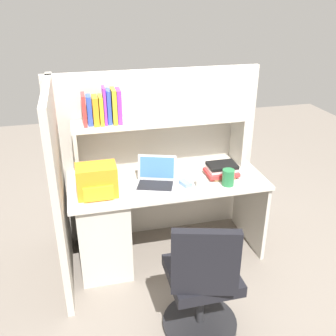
# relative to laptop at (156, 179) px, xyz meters

# --- Properties ---
(ground_plane) EXTENTS (8.00, 8.00, 0.00)m
(ground_plane) POSITION_rel_laptop_xyz_m (0.11, 0.08, -0.78)
(ground_plane) COLOR slate
(desk) EXTENTS (1.60, 0.70, 0.73)m
(desk) POSITION_rel_laptop_xyz_m (-0.28, 0.08, -0.38)
(desk) COLOR beige
(desk) RESTS_ON ground_plane
(cubicle_partition_rear) EXTENTS (1.84, 0.05, 1.55)m
(cubicle_partition_rear) POSITION_rel_laptop_xyz_m (0.11, 0.46, -0.01)
(cubicle_partition_rear) COLOR #BCB5A8
(cubicle_partition_rear) RESTS_ON ground_plane
(cubicle_partition_left) EXTENTS (0.05, 1.06, 1.55)m
(cubicle_partition_left) POSITION_rel_laptop_xyz_m (-0.74, 0.03, -0.01)
(cubicle_partition_left) COLOR #BCB5A8
(cubicle_partition_left) RESTS_ON ground_plane
(overhead_hutch) EXTENTS (1.44, 0.28, 0.45)m
(overhead_hutch) POSITION_rel_laptop_xyz_m (0.11, 0.28, 0.30)
(overhead_hutch) COLOR #BCB7AC
(overhead_hutch) RESTS_ON desk
(reference_books_on_shelf) EXTENTS (0.30, 0.18, 0.29)m
(reference_books_on_shelf) POSITION_rel_laptop_xyz_m (-0.36, 0.28, 0.53)
(reference_books_on_shelf) COLOR red
(reference_books_on_shelf) RESTS_ON overhead_hutch
(laptop) EXTENTS (0.38, 0.34, 0.22)m
(laptop) POSITION_rel_laptop_xyz_m (0.00, 0.00, 0.00)
(laptop) COLOR #B7BABF
(laptop) RESTS_ON desk
(backpack) EXTENTS (0.30, 0.23, 0.24)m
(backpack) POSITION_rel_laptop_xyz_m (-0.46, -0.05, 0.07)
(backpack) COLOR orange
(backpack) RESTS_ON desk
(computer_mouse) EXTENTS (0.09, 0.12, 0.03)m
(computer_mouse) POSITION_rel_laptop_xyz_m (0.22, -0.07, -0.03)
(computer_mouse) COLOR #7299C6
(computer_mouse) RESTS_ON desk
(paper_cup) EXTENTS (0.08, 0.08, 0.08)m
(paper_cup) POSITION_rel_laptop_xyz_m (0.34, -0.11, -0.01)
(paper_cup) COLOR white
(paper_cup) RESTS_ON desk
(snack_canister) EXTENTS (0.10, 0.10, 0.13)m
(snack_canister) POSITION_rel_laptop_xyz_m (0.55, -0.14, 0.02)
(snack_canister) COLOR #26723F
(snack_canister) RESTS_ON desk
(desk_book_stack) EXTENTS (0.26, 0.20, 0.10)m
(desk_book_stack) POSITION_rel_laptop_xyz_m (0.57, 0.03, 0.00)
(desk_book_stack) COLOR olive
(desk_book_stack) RESTS_ON desk
(office_chair) EXTENTS (0.52, 0.54, 0.93)m
(office_chair) POSITION_rel_laptop_xyz_m (0.12, -0.84, -0.39)
(office_chair) COLOR black
(office_chair) RESTS_ON ground_plane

